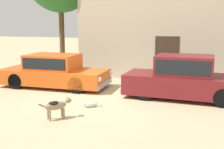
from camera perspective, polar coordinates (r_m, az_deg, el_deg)
The scene contains 5 objects.
ground_plane at distance 10.13m, azimuth -4.91°, elevation -4.91°, with size 80.00×80.00×0.00m, color tan.
parked_sedan_nearest at distance 12.10m, azimuth -11.77°, elevation 0.74°, with size 4.73×2.09×1.39m.
parked_sedan_second at distance 10.30m, azimuth 14.66°, elevation -0.62°, with size 4.43×1.71×1.56m.
stray_dog_spotted at distance 8.04m, azimuth -11.23°, elevation -6.19°, with size 0.71×0.81×0.61m.
stray_cat at distance 9.09m, azimuth -4.32°, elevation -6.18°, with size 0.53×0.50×0.16m.
Camera 1 is at (4.11, -8.87, 2.65)m, focal length 44.72 mm.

